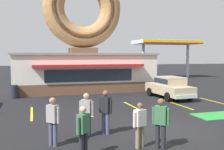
# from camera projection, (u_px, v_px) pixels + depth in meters

# --- Properties ---
(ground_plane) EXTENTS (160.00, 160.00, 0.00)m
(ground_plane) POSITION_uv_depth(u_px,v_px,m) (167.00, 130.00, 11.10)
(ground_plane) COLOR black
(donut_shop_building) EXTENTS (12.30, 6.75, 10.96)m
(donut_shop_building) POSITION_uv_depth(u_px,v_px,m) (83.00, 49.00, 23.85)
(donut_shop_building) COLOR brown
(donut_shop_building) RESTS_ON ground
(mini_donut_near_right) EXTENTS (0.13, 0.13, 0.04)m
(mini_donut_near_right) POSITION_uv_depth(u_px,v_px,m) (198.00, 114.00, 13.93)
(mini_donut_near_right) COLOR brown
(mini_donut_near_right) RESTS_ON putting_mat
(mini_donut_mid_centre) EXTENTS (0.13, 0.13, 0.04)m
(mini_donut_mid_centre) POSITION_uv_depth(u_px,v_px,m) (206.00, 113.00, 14.06)
(mini_donut_mid_centre) COLOR brown
(mini_donut_mid_centre) RESTS_ON putting_mat
(car_champagne) EXTENTS (2.06, 4.60, 1.60)m
(car_champagne) POSITION_uv_depth(u_px,v_px,m) (169.00, 86.00, 19.37)
(car_champagne) COLOR #BCAD89
(car_champagne) RESTS_ON ground
(pedestrian_blue_sweater_man) EXTENTS (0.43, 0.47, 1.76)m
(pedestrian_blue_sweater_man) POSITION_uv_depth(u_px,v_px,m) (106.00, 110.00, 10.43)
(pedestrian_blue_sweater_man) COLOR #474C66
(pedestrian_blue_sweater_man) RESTS_ON ground
(pedestrian_hooded_kid) EXTENTS (0.46, 0.44, 1.60)m
(pedestrian_hooded_kid) POSITION_uv_depth(u_px,v_px,m) (83.00, 129.00, 7.99)
(pedestrian_hooded_kid) COLOR #232328
(pedestrian_hooded_kid) RESTS_ON ground
(pedestrian_leather_jacket_man) EXTENTS (0.47, 0.43, 1.71)m
(pedestrian_leather_jacket_man) POSITION_uv_depth(u_px,v_px,m) (161.00, 121.00, 8.75)
(pedestrian_leather_jacket_man) COLOR #232328
(pedestrian_leather_jacket_man) RESTS_ON ground
(pedestrian_clipboard_woman) EXTENTS (0.44, 0.46, 1.70)m
(pedestrian_clipboard_woman) POSITION_uv_depth(u_px,v_px,m) (53.00, 119.00, 9.02)
(pedestrian_clipboard_woman) COLOR #474C66
(pedestrian_clipboard_woman) RESTS_ON ground
(pedestrian_beanie_man) EXTENTS (0.57, 0.35, 1.55)m
(pedestrian_beanie_man) POSITION_uv_depth(u_px,v_px,m) (140.00, 123.00, 8.85)
(pedestrian_beanie_man) COLOR #7F7056
(pedestrian_beanie_man) RESTS_ON ground
(pedestrian_crossing_woman) EXTENTS (0.51, 0.41, 1.70)m
(pedestrian_crossing_woman) POSITION_uv_depth(u_px,v_px,m) (86.00, 113.00, 10.07)
(pedestrian_crossing_woman) COLOR #232328
(pedestrian_crossing_woman) RESTS_ON ground
(trash_bin) EXTENTS (0.57, 0.57, 0.97)m
(trash_bin) POSITION_uv_depth(u_px,v_px,m) (14.00, 92.00, 19.33)
(trash_bin) COLOR #232833
(trash_bin) RESTS_ON ground
(gas_station_canopy) EXTENTS (9.00, 4.46, 5.30)m
(gas_station_canopy) POSITION_uv_depth(u_px,v_px,m) (166.00, 44.00, 36.82)
(gas_station_canopy) COLOR silver
(gas_station_canopy) RESTS_ON ground
(parking_stripe_left) EXTENTS (0.12, 3.60, 0.01)m
(parking_stripe_left) POSITION_uv_depth(u_px,v_px,m) (32.00, 113.00, 14.27)
(parking_stripe_left) COLOR yellow
(parking_stripe_left) RESTS_ON ground
(parking_stripe_mid_left) EXTENTS (0.12, 3.60, 0.01)m
(parking_stripe_mid_left) POSITION_uv_depth(u_px,v_px,m) (86.00, 110.00, 15.14)
(parking_stripe_mid_left) COLOR yellow
(parking_stripe_mid_left) RESTS_ON ground
(parking_stripe_centre) EXTENTS (0.12, 3.60, 0.01)m
(parking_stripe_centre) POSITION_uv_depth(u_px,v_px,m) (134.00, 107.00, 16.01)
(parking_stripe_centre) COLOR yellow
(parking_stripe_centre) RESTS_ON ground
(parking_stripe_mid_right) EXTENTS (0.12, 3.60, 0.01)m
(parking_stripe_mid_right) POSITION_uv_depth(u_px,v_px,m) (177.00, 104.00, 16.89)
(parking_stripe_mid_right) COLOR yellow
(parking_stripe_mid_right) RESTS_ON ground
(parking_stripe_right) EXTENTS (0.12, 3.60, 0.01)m
(parking_stripe_right) POSITION_uv_depth(u_px,v_px,m) (216.00, 102.00, 17.76)
(parking_stripe_right) COLOR yellow
(parking_stripe_right) RESTS_ON ground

